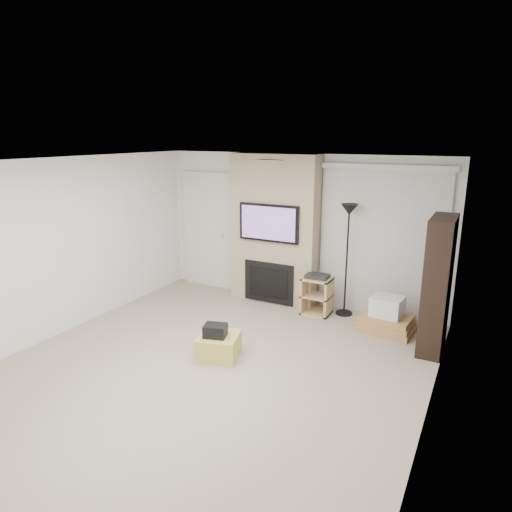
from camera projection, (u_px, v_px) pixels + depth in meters
The scene contains 15 objects.
floor at pixel (211, 368), 5.65m from camera, with size 5.00×5.50×0.00m, color tan.
ceiling at pixel (205, 162), 5.00m from camera, with size 5.00×5.50×0.00m, color white.
wall_back at pixel (299, 229), 7.68m from camera, with size 5.00×2.50×0.00m, color white.
wall_left at pixel (60, 247), 6.44m from camera, with size 5.50×2.50×0.00m, color white.
wall_right at pixel (436, 308), 4.21m from camera, with size 5.50×2.50×0.00m, color white.
hvac_vent at pixel (270, 160), 5.51m from camera, with size 0.35×0.18×0.01m, color silver.
ottoman at pixel (219, 346), 5.89m from camera, with size 0.50×0.50×0.30m, color #D1BF53.
black_bag at pixel (215, 331), 5.80m from camera, with size 0.28×0.22×0.16m, color black.
fireplace_wall at pixel (274, 230), 7.66m from camera, with size 1.50×0.47×2.50m.
entry_door at pixel (208, 231), 8.50m from camera, with size 1.02×0.11×2.14m.
vertical_blinds at pixel (382, 237), 7.00m from camera, with size 1.98×0.10×2.37m.
floor_lamp at pixel (348, 228), 6.98m from camera, with size 0.26×0.26×1.78m.
av_stand at pixel (317, 293), 7.28m from camera, with size 0.45×0.38×0.66m.
box_stack at pixel (386, 318), 6.66m from camera, with size 0.84×0.67×0.53m.
bookshelf at pixel (437, 285), 5.93m from camera, with size 0.30×0.80×1.80m.
Camera 1 is at (2.85, -4.26, 2.80)m, focal length 32.00 mm.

